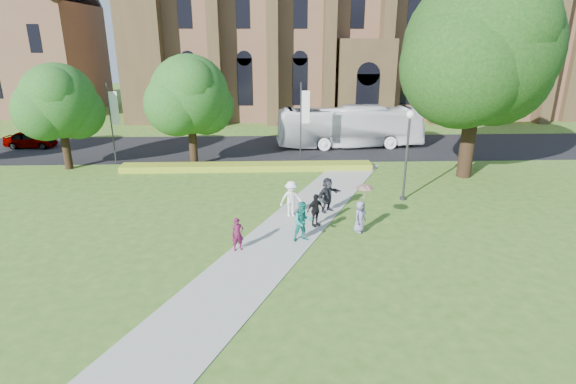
{
  "coord_description": "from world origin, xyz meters",
  "views": [
    {
      "loc": [
        -0.26,
        -18.17,
        9.04
      ],
      "look_at": [
        0.59,
        3.47,
        1.6
      ],
      "focal_mm": 28.0,
      "sensor_mm": 36.0,
      "label": 1
    }
  ],
  "objects_px": {
    "streetlamp": "(407,145)",
    "tour_coach": "(350,127)",
    "car_0": "(30,139)",
    "large_tree": "(480,49)",
    "pedestrian_0": "(238,234)"
  },
  "relations": [
    {
      "from": "streetlamp",
      "to": "tour_coach",
      "type": "xyz_separation_m",
      "value": [
        -0.92,
        13.67,
        -1.53
      ]
    },
    {
      "from": "car_0",
      "to": "streetlamp",
      "type": "bearing_deg",
      "value": -114.07
    },
    {
      "from": "streetlamp",
      "to": "large_tree",
      "type": "distance_m",
      "value": 8.73
    },
    {
      "from": "tour_coach",
      "to": "pedestrian_0",
      "type": "xyz_separation_m",
      "value": [
        -8.37,
        -20.06,
        -0.97
      ]
    },
    {
      "from": "tour_coach",
      "to": "car_0",
      "type": "height_order",
      "value": "tour_coach"
    },
    {
      "from": "streetlamp",
      "to": "large_tree",
      "type": "height_order",
      "value": "large_tree"
    },
    {
      "from": "streetlamp",
      "to": "pedestrian_0",
      "type": "distance_m",
      "value": 11.55
    },
    {
      "from": "tour_coach",
      "to": "car_0",
      "type": "distance_m",
      "value": 27.68
    },
    {
      "from": "tour_coach",
      "to": "car_0",
      "type": "xyz_separation_m",
      "value": [
        -27.65,
        0.71,
        -1.03
      ]
    },
    {
      "from": "tour_coach",
      "to": "streetlamp",
      "type": "bearing_deg",
      "value": -179.82
    },
    {
      "from": "large_tree",
      "to": "pedestrian_0",
      "type": "distance_m",
      "value": 19.86
    },
    {
      "from": "streetlamp",
      "to": "tour_coach",
      "type": "relative_size",
      "value": 0.42
    },
    {
      "from": "streetlamp",
      "to": "car_0",
      "type": "relative_size",
      "value": 1.24
    },
    {
      "from": "streetlamp",
      "to": "tour_coach",
      "type": "bearing_deg",
      "value": 93.85
    },
    {
      "from": "streetlamp",
      "to": "tour_coach",
      "type": "distance_m",
      "value": 13.78
    }
  ]
}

